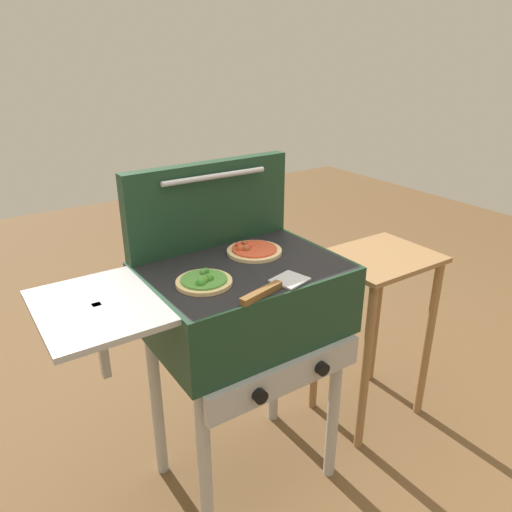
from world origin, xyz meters
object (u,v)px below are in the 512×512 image
object	(u,v)px
pizza_pepperoni	(253,250)
prep_table	(375,304)
pizza_veggie	(204,281)
spatula	(274,287)
grill	(241,305)

from	to	relation	value
pizza_pepperoni	prep_table	bearing A→B (deg)	-6.68
pizza_veggie	pizza_pepperoni	world-z (taller)	same
pizza_pepperoni	spatula	xyz separation A→B (m)	(-0.11, -0.27, -0.00)
spatula	grill	bearing A→B (deg)	87.82
grill	pizza_pepperoni	distance (m)	0.20
pizza_veggie	spatula	size ratio (longest dim) A/B	0.64
spatula	prep_table	bearing A→B (deg)	16.29
grill	prep_table	distance (m)	0.70
grill	prep_table	world-z (taller)	grill
pizza_veggie	spatula	distance (m)	0.21
pizza_pepperoni	prep_table	xyz separation A→B (m)	(0.58, -0.07, -0.36)
pizza_veggie	pizza_pepperoni	bearing A→B (deg)	25.28
grill	spatula	size ratio (longest dim) A/B	3.61
grill	pizza_pepperoni	xyz separation A→B (m)	(0.10, 0.07, 0.15)
prep_table	grill	bearing A→B (deg)	-179.63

